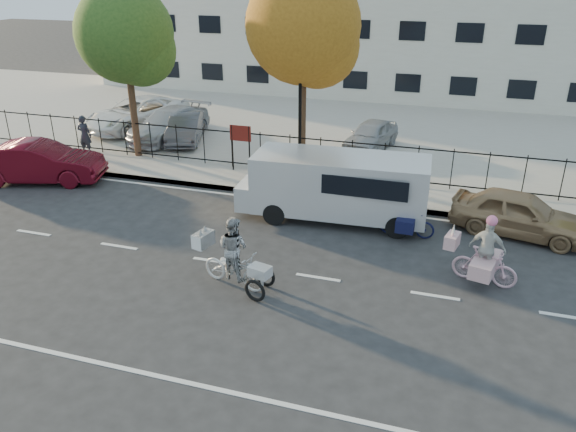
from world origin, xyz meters
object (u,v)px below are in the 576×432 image
at_px(white_van, 337,185).
at_px(lot_car_a, 169,124).
at_px(gold_sedan, 519,214).
at_px(lot_car_c, 186,128).
at_px(lamppost, 300,99).
at_px(red_sedan, 39,162).
at_px(pedestrian, 85,135).
at_px(bull_bike, 407,215).
at_px(lot_car_d, 371,135).
at_px(unicorn_bike, 484,258).
at_px(lot_car_b, 137,114).
at_px(zebra_trike, 234,260).

height_order(white_van, lot_car_a, white_van).
distance_m(gold_sedan, lot_car_a, 15.79).
distance_m(gold_sedan, lot_car_c, 14.86).
bearing_deg(white_van, lot_car_c, 141.38).
height_order(lamppost, red_sedan, lamppost).
relative_size(lamppost, pedestrian, 2.59).
bearing_deg(lot_car_a, bull_bike, -20.48).
bearing_deg(red_sedan, lot_car_d, -73.86).
height_order(unicorn_bike, gold_sedan, unicorn_bike).
xyz_separation_m(lot_car_a, lot_car_c, (0.93, -0.18, -0.06)).
distance_m(pedestrian, lot_car_b, 4.25).
height_order(gold_sedan, lot_car_d, lot_car_d).
bearing_deg(lot_car_d, bull_bike, -60.21).
xyz_separation_m(unicorn_bike, white_van, (-4.48, 2.78, 0.46)).
bearing_deg(white_van, lot_car_d, 88.09).
distance_m(unicorn_bike, lot_car_b, 18.88).
height_order(lamppost, lot_car_d, lamppost).
relative_size(red_sedan, lot_car_d, 1.27).
bearing_deg(lot_car_a, lamppost, -13.93).
bearing_deg(zebra_trike, lamppost, 17.96).
distance_m(lamppost, white_van, 4.15).
distance_m(red_sedan, pedestrian, 2.99).
xyz_separation_m(pedestrian, lot_car_a, (2.22, 3.17, -0.16)).
distance_m(zebra_trike, unicorn_bike, 6.36).
height_order(bull_bike, lot_car_b, bull_bike).
height_order(white_van, lot_car_d, white_van).
distance_m(bull_bike, red_sedan, 13.65).
xyz_separation_m(zebra_trike, gold_sedan, (7.06, 5.32, -0.06)).
bearing_deg(white_van, lamppost, 121.97).
distance_m(unicorn_bike, lot_car_d, 11.05).
xyz_separation_m(lamppost, lot_car_a, (-7.15, 3.15, -2.28)).
bearing_deg(unicorn_bike, lot_car_c, 69.41).
relative_size(zebra_trike, gold_sedan, 0.56).
bearing_deg(lot_car_d, lot_car_a, -160.45).
bearing_deg(lot_car_c, red_sedan, -135.11).
bearing_deg(lot_car_b, lot_car_c, -2.65).
bearing_deg(lot_car_b, lot_car_a, -6.46).
height_order(lamppost, lot_car_c, lamppost).
xyz_separation_m(gold_sedan, lot_car_a, (-14.76, 5.62, 0.15)).
bearing_deg(lot_car_c, lamppost, -43.78).
relative_size(unicorn_bike, lot_car_d, 0.53).
relative_size(unicorn_bike, lot_car_a, 0.41).
height_order(white_van, lot_car_b, white_van).
xyz_separation_m(gold_sedan, lot_car_b, (-17.04, 6.69, 0.21)).
bearing_deg(lot_car_c, gold_sedan, -39.72).
xyz_separation_m(gold_sedan, lot_car_d, (-5.65, 6.72, 0.10)).
xyz_separation_m(zebra_trike, pedestrian, (-9.92, 7.77, 0.25)).
bearing_deg(lot_car_c, lot_car_b, 140.34).
bearing_deg(pedestrian, lot_car_d, -161.40).
xyz_separation_m(zebra_trike, lot_car_b, (-9.98, 12.01, 0.16)).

